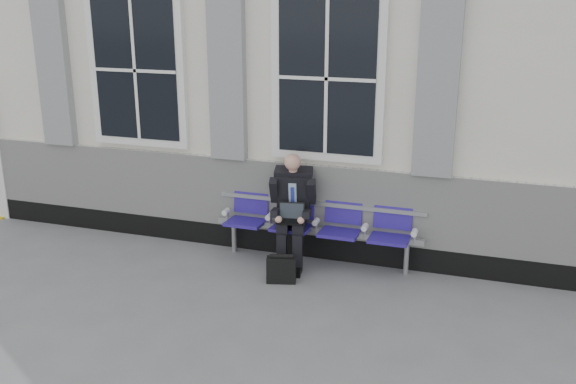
% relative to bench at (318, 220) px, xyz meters
% --- Properties ---
extents(ground, '(70.00, 70.00, 0.00)m').
position_rel_bench_xyz_m(ground, '(-0.29, -1.32, -0.55)').
color(ground, slate).
rests_on(ground, ground).
extents(station_building, '(14.40, 4.40, 4.49)m').
position_rel_bench_xyz_m(station_building, '(-0.31, 2.15, 1.67)').
color(station_building, white).
rests_on(station_building, ground).
extents(bench, '(2.60, 0.47, 0.91)m').
position_rel_bench_xyz_m(bench, '(0.00, 0.00, 0.00)').
color(bench, '#9EA0A3').
rests_on(bench, ground).
extents(businessman, '(0.59, 0.78, 1.39)m').
position_rel_bench_xyz_m(businessman, '(-0.28, -0.13, 0.20)').
color(businessman, black).
rests_on(businessman, ground).
extents(briefcase, '(0.36, 0.22, 0.35)m').
position_rel_bench_xyz_m(briefcase, '(-0.23, -0.69, -0.39)').
color(briefcase, black).
rests_on(briefcase, ground).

